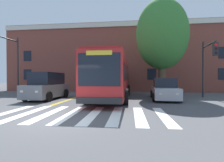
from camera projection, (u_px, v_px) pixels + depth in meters
name	position (u px, v px, depth m)	size (l,w,h in m)	color
ground_plane	(52.00, 120.00, 7.18)	(120.00, 120.00, 0.00)	#4C4C4F
crosswalk	(82.00, 114.00, 8.41)	(8.25, 4.48, 0.01)	white
lane_line_yellow_inner	(93.00, 92.00, 22.65)	(0.12, 36.00, 0.01)	gold
lane_line_yellow_outer	(94.00, 92.00, 22.63)	(0.12, 36.00, 0.01)	gold
city_bus	(112.00, 77.00, 15.23)	(3.00, 12.48, 3.45)	#B22323
car_grey_near_lane	(47.00, 87.00, 14.51)	(2.25, 4.94, 2.23)	slate
car_silver_far_lane	(165.00, 90.00, 14.27)	(2.30, 4.91, 1.76)	#B7BABF
traffic_light_near_corner	(208.00, 59.00, 14.79)	(0.51, 3.24, 5.13)	#28282D
traffic_light_far_corner	(6.00, 54.00, 16.07)	(0.39, 4.04, 5.86)	#28282D
street_tree_curbside_large	(162.00, 35.00, 17.08)	(7.00, 6.95, 9.51)	brown
building_facade	(121.00, 60.00, 27.02)	(31.81, 8.89, 9.18)	brown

